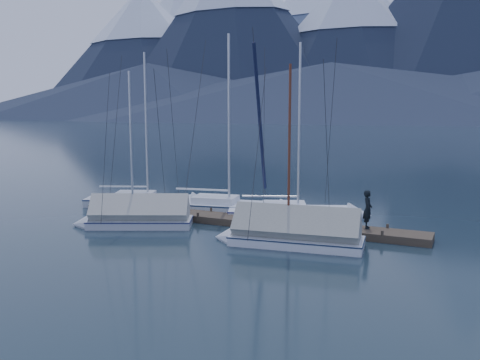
# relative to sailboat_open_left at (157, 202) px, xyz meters

# --- Properties ---
(ground) EXTENTS (1000.00, 1000.00, 0.00)m
(ground) POSITION_rel_sailboat_open_left_xyz_m (6.64, -4.49, -0.17)
(ground) COLOR black
(ground) RESTS_ON ground
(mountain_range) EXTENTS (877.00, 584.00, 150.50)m
(mountain_range) POSITION_rel_sailboat_open_left_xyz_m (10.77, 365.96, 58.48)
(mountain_range) COLOR #475675
(mountain_range) RESTS_ON ground
(dock) EXTENTS (18.00, 1.50, 0.54)m
(dock) POSITION_rel_sailboat_open_left_xyz_m (6.64, -2.49, -0.06)
(dock) COLOR #382D23
(dock) RESTS_ON ground
(mooring_posts) EXTENTS (15.12, 1.52, 0.35)m
(mooring_posts) POSITION_rel_sailboat_open_left_xyz_m (6.14, -2.49, 0.18)
(mooring_posts) COLOR #382D23
(mooring_posts) RESTS_ON ground
(sailboat_open_left) EXTENTS (7.62, 4.79, 9.78)m
(sailboat_open_left) POSITION_rel_sailboat_open_left_xyz_m (0.00, 0.00, 0.00)
(sailboat_open_left) COLOR silver
(sailboat_open_left) RESTS_ON ground
(sailboat_open_mid) EXTENTS (8.27, 3.82, 10.58)m
(sailboat_open_mid) POSITION_rel_sailboat_open_left_xyz_m (5.38, 0.07, 0.01)
(sailboat_open_mid) COLOR silver
(sailboat_open_mid) RESTS_ON ground
(sailboat_open_right) EXTENTS (7.71, 4.77, 9.88)m
(sailboat_open_right) POSITION_rel_sailboat_open_left_xyz_m (9.23, 0.40, 0.00)
(sailboat_open_right) COLOR white
(sailboat_open_right) RESTS_ON ground
(sailboat_covered_near) EXTENTS (6.55, 2.91, 8.26)m
(sailboat_covered_near) POSITION_rel_sailboat_open_left_xyz_m (10.01, -5.24, 0.24)
(sailboat_covered_near) COLOR white
(sailboat_covered_near) RESTS_ON ground
(sailboat_covered_far) EXTENTS (6.00, 4.00, 8.14)m
(sailboat_covered_far) POSITION_rel_sailboat_open_left_xyz_m (2.10, -5.25, 0.23)
(sailboat_covered_far) COLOR silver
(sailboat_covered_far) RESTS_ON ground
(person) EXTENTS (0.55, 0.71, 1.73)m
(person) POSITION_rel_sailboat_open_left_xyz_m (12.82, -2.23, 1.03)
(person) COLOR black
(person) RESTS_ON dock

